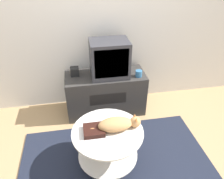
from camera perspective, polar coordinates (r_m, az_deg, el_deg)
ground_plane at (r=2.63m, az=0.69°, el=-17.26°), size 12.00×12.00×0.00m
wall_back at (r=2.96m, az=-3.67°, el=18.93°), size 8.00×0.05×2.60m
rug at (r=2.62m, az=0.69°, el=-17.12°), size 2.09×1.08×0.02m
tv_stand at (r=3.09m, az=-1.69°, el=-0.91°), size 1.08×0.47×0.59m
tv at (r=2.81m, az=-0.68°, el=8.03°), size 0.49×0.36×0.48m
speaker at (r=2.94m, az=-9.72°, el=4.67°), size 0.11×0.11×0.11m
mug at (r=2.90m, az=7.00°, el=4.17°), size 0.09×0.09×0.08m
coffee_table at (r=2.32m, az=-1.12°, el=-13.82°), size 0.72×0.72×0.48m
dvd_box at (r=2.17m, az=-4.76°, el=-10.57°), size 0.20×0.19×0.05m
cat at (r=2.18m, az=1.54°, el=-9.00°), size 0.57×0.19×0.13m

